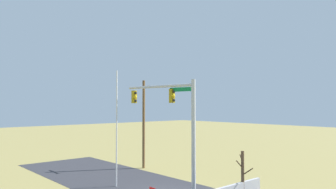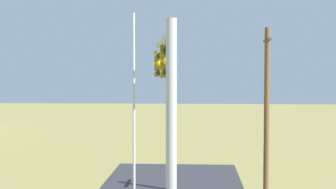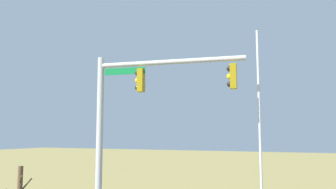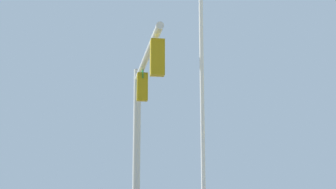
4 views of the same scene
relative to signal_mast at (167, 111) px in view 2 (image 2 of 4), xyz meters
name	(u,v)px [view 2 (image 2 of 4)]	position (x,y,z in m)	size (l,w,h in m)	color
signal_mast	(167,111)	(0.00, 0.00, 0.00)	(6.16, 1.09, 7.80)	#B2B5BA
flagpole	(134,124)	(-4.86, -1.62, -0.94)	(0.10, 0.10, 8.76)	silver
utility_pole	(267,114)	(-9.14, 4.21, -0.88)	(1.90, 0.26, 8.56)	brown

